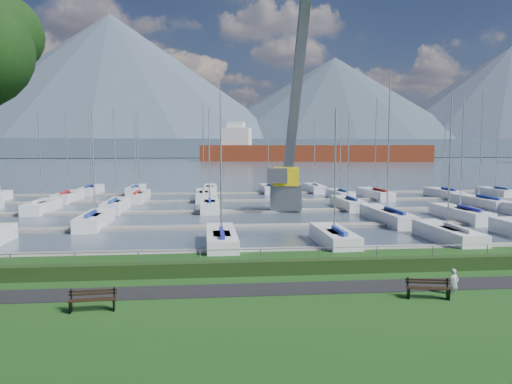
{
  "coord_description": "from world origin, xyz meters",
  "views": [
    {
      "loc": [
        -3.71,
        -24.42,
        6.25
      ],
      "look_at": [
        0.0,
        12.0,
        3.0
      ],
      "focal_mm": 35.0,
      "sensor_mm": 36.0,
      "label": 1
    }
  ],
  "objects": [
    {
      "name": "bench_right",
      "position": [
        5.47,
        -4.97,
        0.42
      ],
      "size": [
        1.85,
        0.79,
        0.85
      ],
      "rotation": [
        0.0,
        0.0,
        -0.21
      ],
      "color": "black",
      "rests_on": "grass"
    },
    {
      "name": "path",
      "position": [
        0.0,
        -3.0,
        0.01
      ],
      "size": [
        160.0,
        2.0,
        0.04
      ],
      "primitive_type": "cube",
      "color": "black",
      "rests_on": "grass"
    },
    {
      "name": "hedge",
      "position": [
        0.0,
        -0.4,
        0.35
      ],
      "size": [
        80.0,
        0.7,
        0.7
      ],
      "primitive_type": "cube",
      "color": "#1C3212",
      "rests_on": "grass"
    },
    {
      "name": "crane",
      "position": [
        5.07,
        27.82,
        5.33
      ],
      "size": [
        4.75,
        13.36,
        22.35
      ],
      "rotation": [
        0.0,
        0.0,
        -0.16
      ],
      "color": "slate",
      "rests_on": "water"
    },
    {
      "name": "cargo_ship_mid",
      "position": [
        44.75,
        215.99,
        3.46
      ],
      "size": [
        111.0,
        40.05,
        21.5
      ],
      "rotation": [
        0.0,
        0.0,
        -0.21
      ],
      "color": "maroon",
      "rests_on": "water"
    },
    {
      "name": "docks",
      "position": [
        0.0,
        26.0,
        -0.22
      ],
      "size": [
        90.0,
        41.6,
        0.25
      ],
      "color": "slate",
      "rests_on": "water"
    },
    {
      "name": "bench_left",
      "position": [
        -8.07,
        -5.19,
        0.42
      ],
      "size": [
        1.83,
        0.55,
        0.85
      ],
      "rotation": [
        0.0,
        0.0,
        0.07
      ],
      "color": "black",
      "rests_on": "grass"
    },
    {
      "name": "foothill",
      "position": [
        0.0,
        330.0,
        6.0
      ],
      "size": [
        900.0,
        80.0,
        12.0
      ],
      "primitive_type": "cube",
      "color": "#485869",
      "rests_on": "water"
    },
    {
      "name": "water",
      "position": [
        0.0,
        260.0,
        -0.4
      ],
      "size": [
        800.0,
        540.0,
        0.2
      ],
      "primitive_type": "cube",
      "color": "#425161"
    },
    {
      "name": "mountains",
      "position": [
        7.35,
        404.62,
        46.68
      ],
      "size": [
        1190.0,
        360.0,
        115.0
      ],
      "color": "#464E67",
      "rests_on": "water"
    },
    {
      "name": "person",
      "position": [
        6.86,
        -4.47,
        0.62
      ],
      "size": [
        0.52,
        0.43,
        1.24
      ],
      "primitive_type": "imported",
      "rotation": [
        0.0,
        0.0,
        0.34
      ],
      "color": "#AFB0B6",
      "rests_on": "grass"
    },
    {
      "name": "sailboat_fleet",
      "position": [
        -2.23,
        28.52,
        5.34
      ],
      "size": [
        74.57,
        49.56,
        13.19
      ],
      "color": "#9D2614",
      "rests_on": "water"
    },
    {
      "name": "fence",
      "position": [
        0.0,
        0.0,
        1.2
      ],
      "size": [
        80.0,
        0.04,
        0.04
      ],
      "primitive_type": "cylinder",
      "rotation": [
        0.0,
        1.57,
        0.0
      ],
      "color": "gray",
      "rests_on": "grass"
    }
  ]
}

